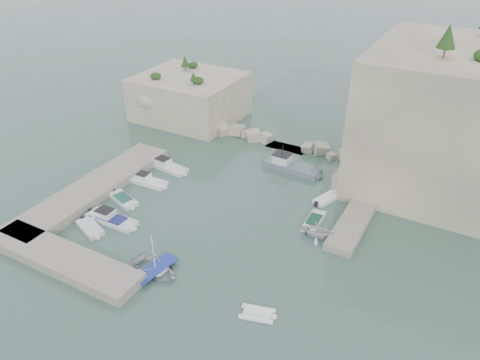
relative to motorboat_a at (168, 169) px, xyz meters
The scene contains 22 objects.
ground 15.04m from the motorboat_a, 33.65° to the right, with size 400.00×400.00×0.00m, color #406054.
cliff_east 39.36m from the motorboat_a, 22.44° to the left, with size 26.00×22.00×17.00m, color beige.
cliff_terrace 27.32m from the motorboat_a, 20.75° to the left, with size 8.00×10.00×2.50m, color beige.
outcrop_west 18.60m from the motorboat_a, 114.18° to the left, with size 16.00×14.00×7.00m, color beige.
quay_west 10.37m from the motorboat_a, 115.66° to the right, with size 5.00×24.00×1.10m, color #9E9689.
quay_south 20.99m from the motorboat_a, 83.11° to the right, with size 18.00×4.00×1.10m, color #9E9689.
ledge_east 26.07m from the motorboat_a, ahead, with size 3.00×16.00×0.80m, color #9E9689.
breakwater 17.89m from the motorboat_a, 49.88° to the left, with size 28.00×3.00×1.40m, color beige.
motorboat_a is the anchor object (origin of this frame).
motorboat_b 4.41m from the motorboat_a, 88.00° to the right, with size 5.60×1.83×1.40m, color white, non-canonical shape.
motorboat_c 9.19m from the motorboat_a, 89.15° to the right, with size 4.77×1.73×0.70m, color silver, non-canonical shape.
motorboat_d 13.18m from the motorboat_a, 81.96° to the right, with size 6.89×2.05×1.40m, color white, non-canonical shape.
motorboat_e 15.41m from the motorboat_a, 87.07° to the right, with size 4.26×1.74×0.70m, color silver, non-canonical shape.
rowboat 20.78m from the motorboat_a, 56.80° to the right, with size 3.75×5.25×1.09m, color silver.
inflatable_dinghy 28.66m from the motorboat_a, 37.74° to the right, with size 3.31×1.60×0.44m, color white, non-canonical shape.
tender_east_a 23.57m from the motorboat_a, 10.65° to the right, with size 3.14×3.64×1.92m, color silver.
tender_east_b 22.13m from the motorboat_a, ahead, with size 4.61×1.57×0.70m, color silver, non-canonical shape.
tender_east_c 21.90m from the motorboat_a, ahead, with size 4.40×1.42×0.70m, color white, non-canonical shape.
tender_east_d 23.78m from the motorboat_a, 17.06° to the left, with size 1.67×4.44×1.72m, color white.
work_boat 16.86m from the motorboat_a, 27.39° to the left, with size 8.52×2.52×2.20m, color slate, non-canonical shape.
rowboat_mast 20.95m from the motorboat_a, 56.80° to the right, with size 0.10×0.10×4.20m, color white.
vegetation 38.74m from the motorboat_a, 27.90° to the left, with size 53.48×13.88×13.40m.
Camera 1 is at (22.94, -35.49, 31.18)m, focal length 35.00 mm.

